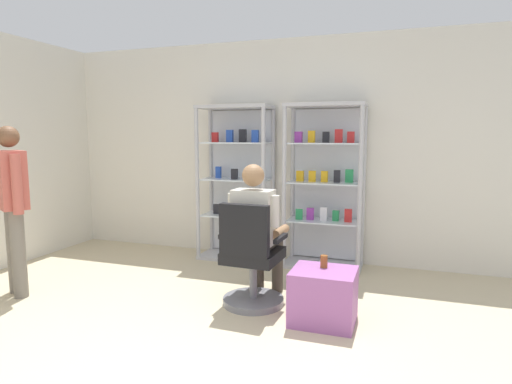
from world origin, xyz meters
TOP-DOWN VIEW (x-y plane):
  - ground_plane at (0.00, 0.00)m, footprint 7.20×7.20m
  - back_wall at (0.00, 3.00)m, footprint 6.00×0.10m
  - display_cabinet_left at (-0.55, 2.76)m, footprint 0.90×0.45m
  - display_cabinet_right at (0.55, 2.76)m, footprint 0.90×0.45m
  - office_chair at (0.15, 1.30)m, footprint 0.57×0.56m
  - seated_shopkeeper at (0.16, 1.46)m, footprint 0.50×0.58m
  - storage_crate at (0.83, 1.17)m, footprint 0.52×0.45m
  - tea_glass at (0.82, 1.25)m, footprint 0.06×0.06m
  - standing_customer at (-2.09, 0.84)m, footprint 0.46×0.37m

SIDE VIEW (x-z plane):
  - ground_plane at x=0.00m, z-range 0.00..0.00m
  - storage_crate at x=0.83m, z-range 0.00..0.45m
  - office_chair at x=0.15m, z-range -0.09..0.87m
  - tea_glass at x=0.82m, z-range 0.45..0.55m
  - seated_shopkeeper at x=0.16m, z-range 0.07..1.36m
  - standing_customer at x=-2.09m, z-range 0.12..1.75m
  - display_cabinet_right at x=0.55m, z-range 0.01..1.91m
  - display_cabinet_left at x=-0.55m, z-range 0.02..1.92m
  - back_wall at x=0.00m, z-range 0.00..2.70m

